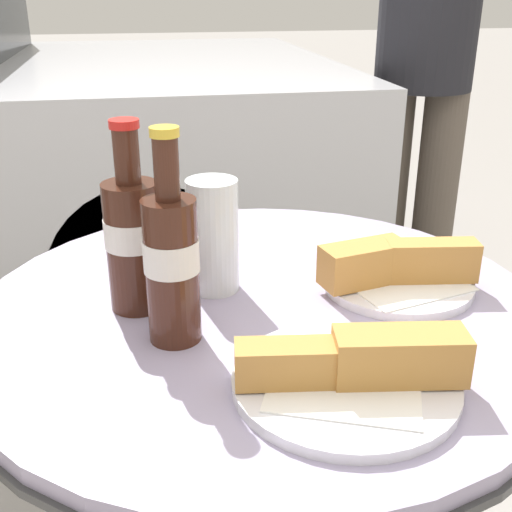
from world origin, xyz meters
TOP-DOWN VIEW (x-y plane):
  - bistro_table at (0.00, 0.00)m, footprint 0.76×0.76m
  - cola_bottle_left at (-0.12, -0.07)m, footprint 0.06×0.06m
  - cola_bottle_right at (-0.16, 0.02)m, footprint 0.07×0.07m
  - drinking_glass at (-0.05, 0.05)m, footprint 0.07×0.07m
  - lunch_plate_near at (0.19, 0.01)m, footprint 0.22×0.20m
  - lunch_plate_far at (0.05, -0.20)m, footprint 0.24×0.23m
  - pedestrian at (0.84, 1.40)m, footprint 0.33×0.33m

SIDE VIEW (x-z plane):
  - bistro_table at x=0.00m, z-range 0.19..0.94m
  - lunch_plate_far at x=0.05m, z-range 0.73..0.80m
  - lunch_plate_near at x=0.19m, z-range 0.73..0.80m
  - drinking_glass at x=-0.05m, z-range 0.74..0.89m
  - cola_bottle_right at x=-0.16m, z-range 0.72..0.96m
  - cola_bottle_left at x=-0.12m, z-range 0.72..0.97m
  - pedestrian at x=0.84m, z-range 0.10..1.74m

